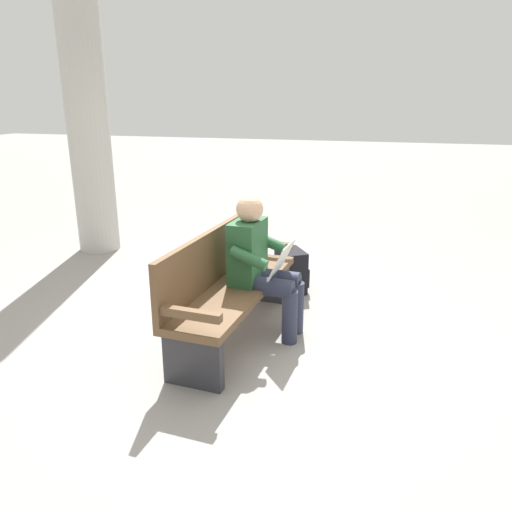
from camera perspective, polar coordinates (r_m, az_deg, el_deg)
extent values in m
plane|color=gray|center=(4.19, -2.26, -9.24)|extent=(40.00, 40.00, 0.00)
cube|color=brown|center=(4.02, -2.33, -3.90)|extent=(1.82, 0.58, 0.06)
cube|color=brown|center=(4.01, -5.23, -0.12)|extent=(1.80, 0.15, 0.45)
cube|color=brown|center=(4.72, 1.49, 1.40)|extent=(0.09, 0.48, 0.06)
cube|color=brown|center=(3.25, -7.99, -6.66)|extent=(0.09, 0.48, 0.06)
cube|color=#2D2D33|center=(4.80, 1.27, -3.05)|extent=(0.10, 0.44, 0.39)
cube|color=#2D2D33|center=(3.46, -7.33, -12.00)|extent=(0.10, 0.44, 0.39)
cube|color=#23512D|center=(4.02, -0.99, 0.53)|extent=(0.41, 0.24, 0.52)
sphere|color=tan|center=(3.92, -0.74, 5.51)|extent=(0.22, 0.22, 0.22)
cylinder|color=#282D42|center=(4.13, 2.25, -2.62)|extent=(0.17, 0.43, 0.15)
cylinder|color=#282D42|center=(3.95, 1.37, -3.58)|extent=(0.17, 0.43, 0.15)
cylinder|color=#282D42|center=(4.17, 4.70, -6.00)|extent=(0.13, 0.13, 0.45)
cylinder|color=#282D42|center=(4.00, 3.94, -7.11)|extent=(0.13, 0.13, 0.45)
cylinder|color=#23512D|center=(4.20, 1.44, 1.66)|extent=(0.11, 0.32, 0.18)
cylinder|color=#23512D|center=(3.77, -0.85, -0.27)|extent=(0.11, 0.32, 0.18)
cube|color=silver|center=(3.94, 3.10, -0.27)|extent=(0.41, 0.15, 0.27)
cube|color=black|center=(5.05, 4.07, -1.73)|extent=(0.42, 0.39, 0.44)
cube|color=black|center=(5.12, 5.52, -2.26)|extent=(0.22, 0.17, 0.20)
cylinder|color=#B2AFA8|center=(6.57, -19.23, 16.66)|extent=(0.51, 0.51, 3.75)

